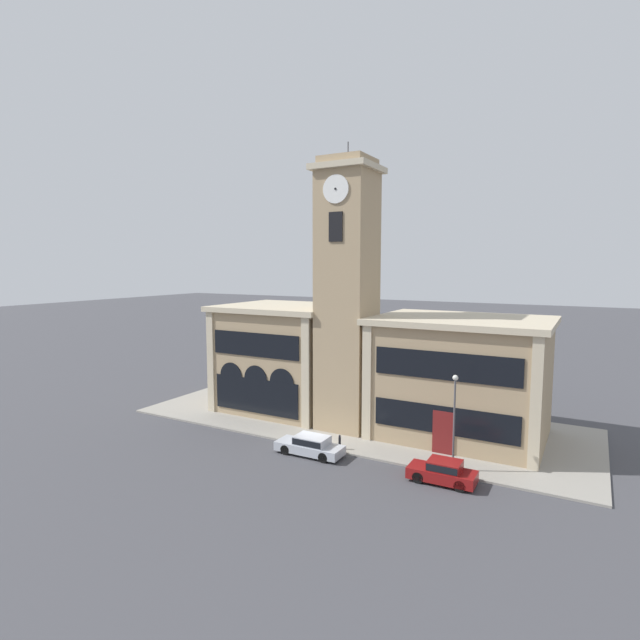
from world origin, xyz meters
The scene contains 9 objects.
ground_plane centered at (0.00, 0.00, 0.00)m, with size 300.00×300.00×0.00m, color #424247.
sidewalk_kerb centered at (0.00, 7.24, 0.07)m, with size 37.29×14.49×0.15m.
clock_tower centered at (0.00, 5.19, 10.79)m, with size 4.71×4.71×22.65m.
town_hall_left_wing centered at (-7.57, 7.80, 4.83)m, with size 11.22×10.00×9.61m.
town_hall_right_wing centered at (8.47, 7.81, 4.67)m, with size 13.04×10.00×9.28m.
parked_car_near centered at (0.33, -1.24, 0.73)m, with size 4.87×1.81×1.38m.
parked_car_mid centered at (9.66, -1.24, 0.75)m, with size 4.09×1.74×1.43m.
street_lamp centered at (9.81, 0.59, 4.20)m, with size 0.36×0.36×6.23m.
bollard centered at (1.81, 0.36, 0.67)m, with size 0.18×0.18×1.06m.
Camera 1 is at (17.23, -30.39, 13.24)m, focal length 28.00 mm.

